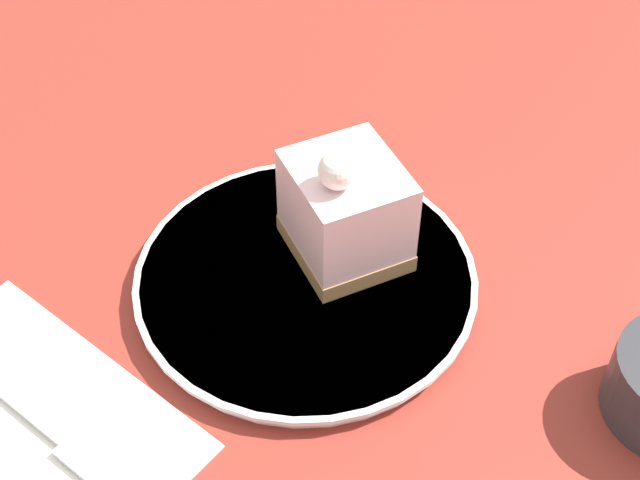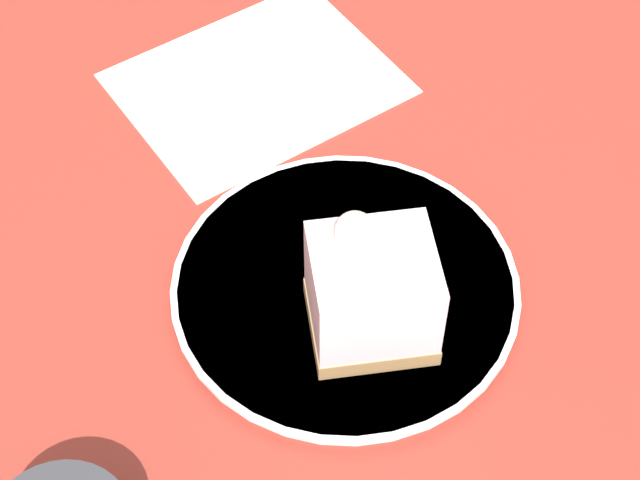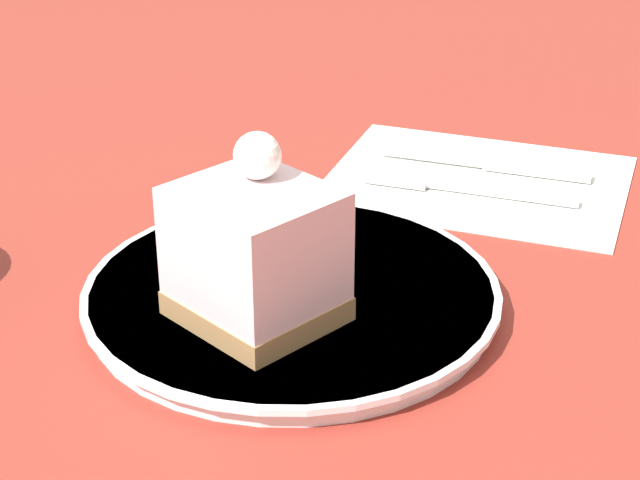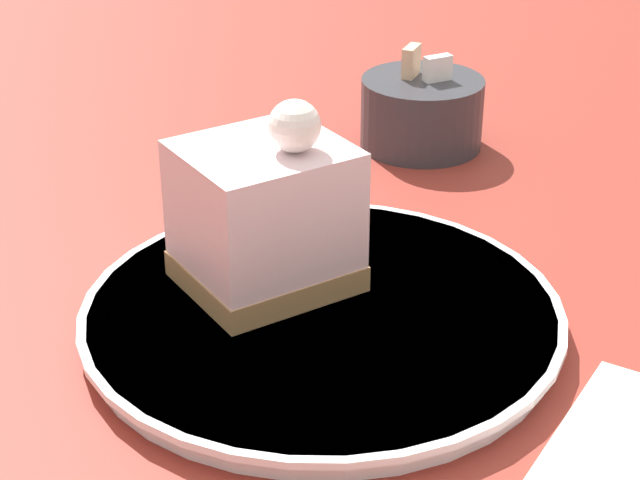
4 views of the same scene
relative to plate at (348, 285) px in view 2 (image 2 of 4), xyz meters
The scene contains 6 objects.
ground_plane 0.01m from the plate, 126.29° to the left, with size 4.00×4.00×0.00m, color maroon.
plate is the anchor object (origin of this frame).
cake_slice 0.06m from the plate, behind, with size 0.10×0.10×0.11m.
napkin 0.23m from the plate, ahead, with size 0.21×0.25×0.00m.
fork 0.20m from the plate, ahead, with size 0.04×0.16×0.00m.
knife 0.26m from the plate, ahead, with size 0.04×0.16×0.00m.
Camera 2 is at (-0.40, 0.21, 0.64)m, focal length 60.00 mm.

